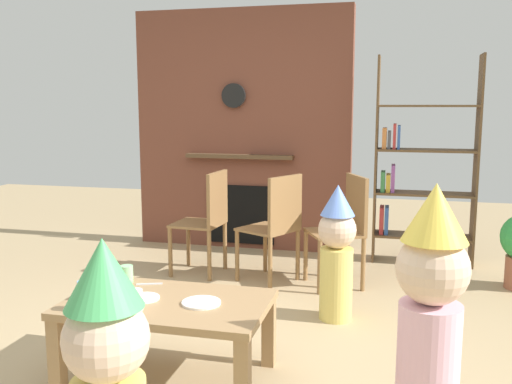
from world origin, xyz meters
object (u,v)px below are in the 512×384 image
(birthday_cake_slice, at_px, (112,297))
(dining_chair_right, at_px, (345,224))
(dining_chair_left, at_px, (208,216))
(coffee_table, at_px, (167,313))
(paper_cup_near_left, at_px, (85,290))
(paper_plate_rear, at_px, (201,303))
(dining_chair_middle, at_px, (276,222))
(paper_plate_front, at_px, (144,298))
(child_with_cone_hat, at_px, (108,382))
(paper_cup_far_left, at_px, (136,300))
(bookshelf, at_px, (416,169))
(child_by_the_chairs, at_px, (337,249))
(paper_cup_near_right, at_px, (127,274))
(paper_cup_center, at_px, (82,301))
(child_in_pink, at_px, (431,306))

(birthday_cake_slice, height_order, dining_chair_right, dining_chair_right)
(birthday_cake_slice, height_order, dining_chair_left, dining_chair_left)
(coffee_table, bearing_deg, paper_cup_near_left, -168.59)
(paper_plate_rear, distance_m, dining_chair_middle, 1.76)
(dining_chair_left, bearing_deg, paper_plate_front, 102.72)
(child_with_cone_hat, bearing_deg, paper_plate_front, 6.48)
(paper_cup_near_left, relative_size, paper_cup_far_left, 0.94)
(bookshelf, xyz_separation_m, dining_chair_right, (-0.57, -0.85, -0.37))
(child_by_the_chairs, relative_size, dining_chair_right, 1.04)
(paper_cup_near_right, distance_m, child_by_the_chairs, 1.41)
(paper_cup_near_right, bearing_deg, coffee_table, -33.30)
(coffee_table, relative_size, paper_cup_center, 9.92)
(child_by_the_chairs, distance_m, dining_chair_left, 1.42)
(paper_plate_front, xyz_separation_m, child_by_the_chairs, (0.91, 1.08, 0.05))
(bookshelf, bearing_deg, child_in_pink, -90.45)
(child_with_cone_hat, bearing_deg, child_in_pink, -64.01)
(child_by_the_chairs, distance_m, dining_chair_middle, 0.89)
(paper_plate_front, xyz_separation_m, birthday_cake_slice, (-0.13, -0.11, 0.03))
(bookshelf, distance_m, dining_chair_middle, 1.50)
(bookshelf, relative_size, dining_chair_left, 2.11)
(paper_cup_near_left, height_order, paper_plate_rear, paper_cup_near_left)
(paper_cup_near_right, relative_size, paper_cup_center, 0.93)
(paper_cup_near_left, bearing_deg, paper_cup_near_right, 75.35)
(dining_chair_middle, bearing_deg, dining_chair_left, 19.19)
(coffee_table, xyz_separation_m, dining_chair_left, (-0.40, 1.84, 0.14))
(dining_chair_left, height_order, dining_chair_middle, same)
(paper_cup_center, distance_m, paper_plate_rear, 0.60)
(paper_cup_near_right, relative_size, paper_plate_rear, 0.49)
(bookshelf, relative_size, birthday_cake_slice, 19.00)
(paper_cup_far_left, distance_m, paper_plate_front, 0.17)
(paper_plate_rear, relative_size, dining_chair_right, 0.23)
(coffee_table, bearing_deg, paper_plate_front, -175.50)
(paper_cup_near_left, height_order, paper_cup_far_left, paper_cup_far_left)
(paper_cup_center, distance_m, child_with_cone_hat, 1.02)
(bookshelf, relative_size, coffee_table, 1.78)
(child_in_pink, bearing_deg, dining_chair_middle, -51.73)
(bookshelf, height_order, coffee_table, bookshelf)
(paper_plate_front, bearing_deg, birthday_cake_slice, -138.85)
(paper_cup_center, bearing_deg, paper_cup_near_left, 116.38)
(paper_cup_center, xyz_separation_m, paper_plate_rear, (0.54, 0.24, -0.05))
(paper_plate_front, xyz_separation_m, dining_chair_left, (-0.27, 1.85, 0.07))
(birthday_cake_slice, xyz_separation_m, dining_chair_right, (1.03, 1.95, 0.04))
(paper_cup_center, distance_m, birthday_cake_slice, 0.16)
(coffee_table, height_order, paper_plate_rear, paper_plate_rear)
(bookshelf, distance_m, paper_cup_near_left, 3.31)
(paper_cup_near_left, height_order, child_with_cone_hat, child_with_cone_hat)
(bookshelf, distance_m, child_by_the_chairs, 1.75)
(dining_chair_middle, bearing_deg, paper_cup_far_left, 108.31)
(paper_plate_rear, relative_size, child_in_pink, 0.18)
(paper_cup_center, relative_size, dining_chair_right, 0.12)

